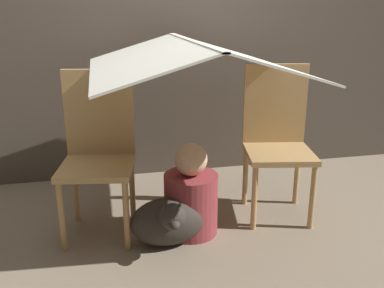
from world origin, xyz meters
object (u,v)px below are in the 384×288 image
dog (168,221)px  person_front (191,197)px  chair_left (98,148)px  chair_right (277,136)px

dog → person_front: bearing=37.8°
person_front → dog: person_front is taller
chair_left → dog: 0.61m
dog → chair_left: bearing=140.7°
chair_left → person_front: 0.64m
chair_right → dog: size_ratio=2.25×
person_front → chair_right: bearing=16.0°
chair_left → chair_right: 1.16m
chair_right → dog: (-0.79, -0.31, -0.38)m
person_front → dog: (-0.16, -0.13, -0.08)m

